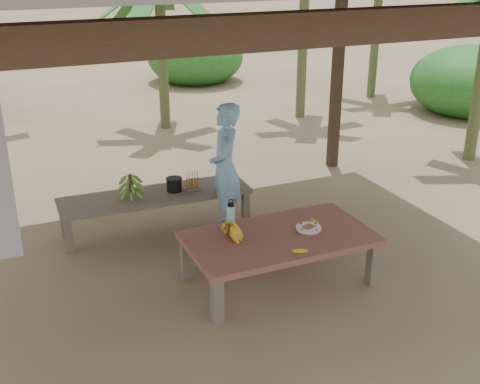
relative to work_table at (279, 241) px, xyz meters
name	(u,v)px	position (x,y,z in m)	size (l,w,h in m)	color
ground	(216,271)	(-0.50, 0.43, -0.43)	(80.00, 80.00, 0.00)	brown
work_table	(279,241)	(0.00, 0.00, 0.00)	(1.80, 1.00, 0.50)	brown
bench	(156,198)	(-0.77, 1.63, -0.04)	(2.22, 0.67, 0.45)	brown
ripe_banana_bunch	(228,231)	(-0.49, 0.12, 0.15)	(0.29, 0.25, 0.17)	yellow
plate	(309,228)	(0.32, 0.00, 0.08)	(0.25, 0.25, 0.04)	white
loose_banana_front	(300,251)	(0.01, -0.40, 0.09)	(0.04, 0.16, 0.04)	yellow
loose_banana_side	(315,222)	(0.45, 0.08, 0.09)	(0.04, 0.15, 0.04)	yellow
water_flask	(231,216)	(-0.37, 0.33, 0.20)	(0.09, 0.09, 0.32)	#3CAFBC
green_banana_stalk	(131,186)	(-1.05, 1.64, 0.16)	(0.25, 0.25, 0.29)	#598C2D
cooking_pot	(174,185)	(-0.54, 1.63, 0.09)	(0.18, 0.18, 0.15)	black
skewer_rack	(192,180)	(-0.34, 1.56, 0.14)	(0.18, 0.08, 0.24)	#A57F47
woman	(225,168)	(-0.01, 1.35, 0.32)	(0.55, 0.36, 1.50)	#79B4E4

